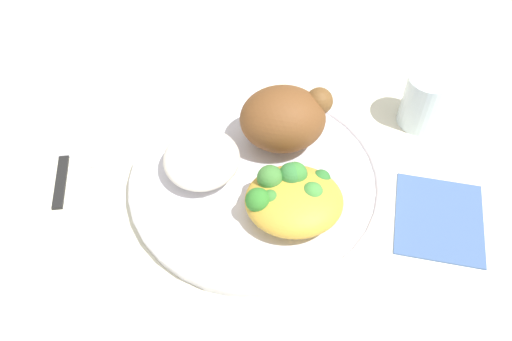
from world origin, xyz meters
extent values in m
plane|color=silver|center=(0.00, 0.00, 0.00)|extent=(2.00, 2.00, 0.00)
cylinder|color=white|center=(0.00, 0.00, 0.01)|extent=(0.30, 0.30, 0.01)
torus|color=white|center=(0.00, 0.00, 0.01)|extent=(0.30, 0.30, 0.01)
ellipsoid|color=brown|center=(0.03, 0.06, 0.06)|extent=(0.10, 0.09, 0.08)
sphere|color=brown|center=(0.08, 0.07, 0.07)|extent=(0.03, 0.03, 0.03)
ellipsoid|color=silver|center=(-0.06, 0.01, 0.04)|extent=(0.09, 0.09, 0.03)
ellipsoid|color=gold|center=(0.04, -0.05, 0.04)|extent=(0.11, 0.10, 0.04)
sphere|color=#458539|center=(0.01, -0.03, 0.05)|extent=(0.03, 0.03, 0.03)
sphere|color=#3F8636|center=(0.01, -0.06, 0.05)|extent=(0.02, 0.02, 0.02)
sphere|color=#377F3B|center=(0.04, -0.03, 0.05)|extent=(0.03, 0.03, 0.03)
sphere|color=#3E8B39|center=(0.04, -0.03, 0.05)|extent=(0.03, 0.03, 0.03)
sphere|color=#489740|center=(0.06, -0.05, 0.05)|extent=(0.02, 0.02, 0.02)
sphere|color=#347D35|center=(0.07, -0.03, 0.04)|extent=(0.02, 0.02, 0.02)
sphere|color=#498D3C|center=(0.04, -0.02, 0.05)|extent=(0.02, 0.02, 0.02)
sphere|color=#35842E|center=(0.00, -0.06, 0.05)|extent=(0.03, 0.03, 0.03)
cube|color=silver|center=(-0.19, -0.02, 0.00)|extent=(0.02, 0.11, 0.01)
cube|color=silver|center=(-0.20, 0.05, 0.00)|extent=(0.02, 0.04, 0.00)
cube|color=black|center=(-0.24, 0.01, 0.00)|extent=(0.02, 0.08, 0.01)
cube|color=#B2B2B7|center=(-0.24, 0.11, 0.00)|extent=(0.03, 0.11, 0.00)
cylinder|color=silver|center=(0.22, 0.10, 0.04)|extent=(0.06, 0.06, 0.08)
cube|color=#47669E|center=(0.21, -0.06, 0.00)|extent=(0.12, 0.14, 0.00)
camera|label=1|loc=(-0.01, -0.40, 0.52)|focal=38.05mm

